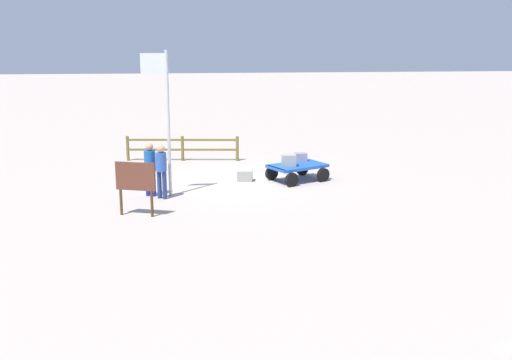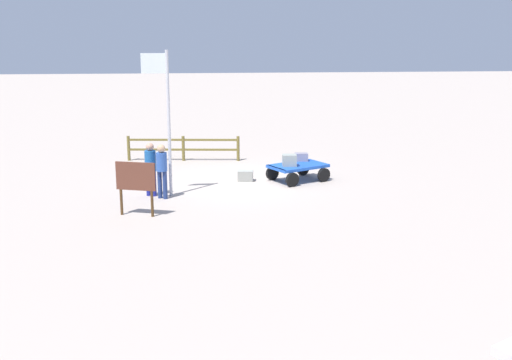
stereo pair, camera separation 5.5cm
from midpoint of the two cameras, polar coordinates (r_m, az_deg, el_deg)
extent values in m
plane|color=#B4A497|center=(22.00, -1.52, -0.06)|extent=(120.00, 120.00, 0.00)
cube|color=blue|center=(21.93, 3.92, 1.29)|extent=(2.26, 1.92, 0.10)
cube|color=blue|center=(21.40, 1.95, 1.02)|extent=(0.58, 1.02, 0.10)
cylinder|color=black|center=(21.13, 3.41, 0.02)|extent=(0.49, 0.33, 0.48)
cylinder|color=black|center=(22.08, 1.57, 0.63)|extent=(0.49, 0.33, 0.48)
cylinder|color=black|center=(21.94, 6.27, 0.47)|extent=(0.49, 0.33, 0.48)
cylinder|color=black|center=(22.86, 4.38, 1.03)|extent=(0.49, 0.33, 0.48)
cube|color=gray|center=(22.52, 4.22, 2.11)|extent=(0.47, 0.34, 0.29)
cube|color=gray|center=(21.63, 3.14, 1.81)|extent=(0.51, 0.42, 0.40)
cube|color=gray|center=(21.93, -0.90, 0.39)|extent=(0.58, 0.45, 0.37)
cylinder|color=navy|center=(20.11, -9.20, -0.35)|extent=(0.14, 0.14, 0.80)
cylinder|color=navy|center=(20.20, -9.72, -0.31)|extent=(0.14, 0.14, 0.80)
cylinder|color=#1C579E|center=(20.00, -9.54, 1.71)|extent=(0.46, 0.46, 0.67)
sphere|color=tan|center=(19.91, -9.59, 3.01)|extent=(0.25, 0.25, 0.25)
cylinder|color=navy|center=(19.71, -8.22, -0.46)|extent=(0.14, 0.14, 0.89)
cylinder|color=navy|center=(19.83, -8.69, -0.40)|extent=(0.14, 0.14, 0.89)
cylinder|color=#305AB1|center=(19.61, -8.53, 1.65)|extent=(0.47, 0.47, 0.58)
sphere|color=tan|center=(19.53, -8.57, 2.86)|extent=(0.26, 0.26, 0.26)
cylinder|color=silver|center=(19.76, -7.87, 5.04)|extent=(0.10, 0.10, 4.58)
cube|color=white|center=(19.60, -9.30, 10.47)|extent=(0.74, 0.04, 0.61)
cylinder|color=#4C3319|center=(17.88, -9.37, -2.16)|extent=(0.08, 0.08, 0.75)
cylinder|color=#4C3319|center=(18.24, -12.09, -1.97)|extent=(0.08, 0.08, 0.75)
cube|color=brown|center=(17.87, -10.85, 0.34)|extent=(1.13, 0.41, 0.81)
cylinder|color=brown|center=(25.35, -1.58, 2.89)|extent=(0.12, 0.12, 1.01)
cylinder|color=brown|center=(25.54, -6.59, 2.88)|extent=(0.12, 0.12, 1.01)
cylinder|color=brown|center=(25.91, -11.48, 2.85)|extent=(0.12, 0.12, 1.01)
cube|color=brown|center=(25.48, -6.61, 3.66)|extent=(4.44, 0.57, 0.08)
cube|color=brown|center=(25.55, -6.58, 2.77)|extent=(4.44, 0.57, 0.08)
camera|label=1|loc=(0.03, -89.90, 0.02)|focal=43.84mm
camera|label=2|loc=(0.03, 90.10, -0.02)|focal=43.84mm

